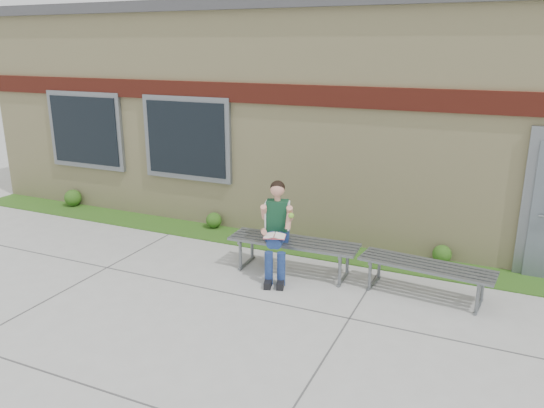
% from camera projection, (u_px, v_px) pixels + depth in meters
% --- Properties ---
extents(ground, '(80.00, 80.00, 0.00)m').
position_uv_depth(ground, '(264.00, 320.00, 6.84)').
color(ground, '#9E9E99').
rests_on(ground, ground).
extents(grass_strip, '(16.00, 0.80, 0.02)m').
position_uv_depth(grass_strip, '(328.00, 251.00, 9.11)').
color(grass_strip, '#215015').
rests_on(grass_strip, ground).
extents(school_building, '(16.20, 6.22, 4.20)m').
position_uv_depth(school_building, '(380.00, 108.00, 11.47)').
color(school_building, beige).
rests_on(school_building, ground).
extents(bench_left, '(2.03, 0.63, 0.52)m').
position_uv_depth(bench_left, '(293.00, 248.00, 8.19)').
color(bench_left, slate).
rests_on(bench_left, ground).
extents(bench_right, '(1.89, 0.69, 0.48)m').
position_uv_depth(bench_right, '(426.00, 272.00, 7.42)').
color(bench_right, slate).
rests_on(bench_right, ground).
extents(girl, '(0.61, 0.89, 1.47)m').
position_uv_depth(girl, '(277.00, 227.00, 7.98)').
color(girl, navy).
rests_on(girl, ground).
extents(shrub_west, '(0.36, 0.36, 0.36)m').
position_uv_depth(shrub_west, '(73.00, 198.00, 11.62)').
color(shrub_west, '#215015').
rests_on(shrub_west, grass_strip).
extents(shrub_mid, '(0.30, 0.30, 0.30)m').
position_uv_depth(shrub_mid, '(214.00, 220.00, 10.23)').
color(shrub_mid, '#215015').
rests_on(shrub_mid, grass_strip).
extents(shrub_east, '(0.30, 0.30, 0.30)m').
position_uv_depth(shrub_east, '(442.00, 254.00, 8.56)').
color(shrub_east, '#215015').
rests_on(shrub_east, grass_strip).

